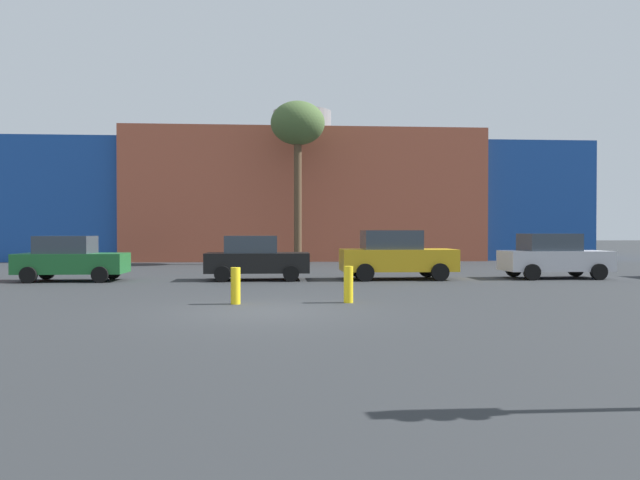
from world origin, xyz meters
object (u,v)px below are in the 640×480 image
at_px(bollard_yellow_0, 236,286).
at_px(parked_car_2, 256,258).
at_px(parked_car_3, 396,255).
at_px(bare_tree_0, 298,127).
at_px(parked_car_1, 71,259).
at_px(bollard_yellow_1, 348,284).
at_px(parked_car_4, 553,256).

bearing_deg(bollard_yellow_0, parked_car_2, 88.14).
distance_m(parked_car_3, bare_tree_0, 13.00).
bearing_deg(parked_car_1, bollard_yellow_1, -37.86).
bearing_deg(bare_tree_0, parked_car_3, -72.55).
relative_size(parked_car_2, parked_car_3, 0.89).
bearing_deg(bare_tree_0, parked_car_1, -128.99).
height_order(bollard_yellow_0, bollard_yellow_1, bollard_yellow_1).
relative_size(parked_car_2, bollard_yellow_0, 4.16).
xyz_separation_m(bare_tree_0, bollard_yellow_0, (-2.16, -18.04, -7.08)).
height_order(parked_car_1, bollard_yellow_0, parked_car_1).
bearing_deg(bollard_yellow_1, parked_car_1, 142.14).
distance_m(bare_tree_0, bollard_yellow_1, 19.29).
bearing_deg(parked_car_3, bare_tree_0, 107.45).
xyz_separation_m(parked_car_3, bollard_yellow_0, (-5.51, -7.36, -0.46)).
relative_size(bollard_yellow_0, bollard_yellow_1, 0.98).
xyz_separation_m(parked_car_4, bollard_yellow_1, (-8.81, -7.25, -0.39)).
height_order(parked_car_3, bare_tree_0, bare_tree_0).
relative_size(parked_car_3, parked_car_4, 1.07).
distance_m(parked_car_4, bollard_yellow_1, 11.42).
distance_m(parked_car_4, bollard_yellow_0, 13.79).
distance_m(parked_car_4, bare_tree_0, 15.78).
height_order(parked_car_1, parked_car_4, parked_car_4).
height_order(parked_car_1, parked_car_3, parked_car_3).
height_order(bare_tree_0, bollard_yellow_0, bare_tree_0).
relative_size(parked_car_1, bollard_yellow_1, 4.09).
relative_size(parked_car_2, bare_tree_0, 0.43).
xyz_separation_m(parked_car_1, bare_tree_0, (8.64, 10.68, 6.72)).
bearing_deg(parked_car_1, bare_tree_0, 51.01).
distance_m(parked_car_1, parked_car_2, 6.73).
distance_m(parked_car_1, bollard_yellow_1, 11.83).
xyz_separation_m(parked_car_3, bare_tree_0, (-3.36, 10.68, 6.62)).
relative_size(parked_car_1, bare_tree_0, 0.42).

